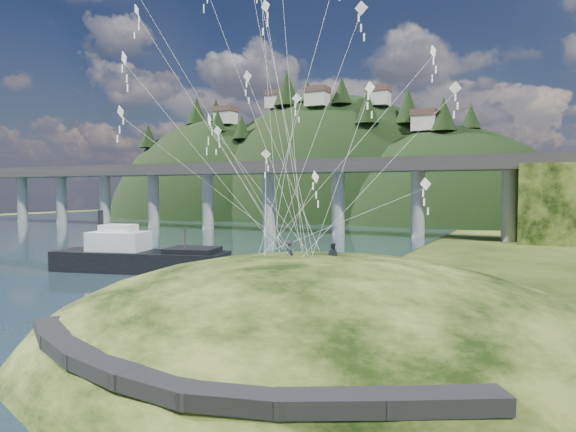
% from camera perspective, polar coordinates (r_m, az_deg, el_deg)
% --- Properties ---
extents(ground, '(320.00, 320.00, 0.00)m').
position_cam_1_polar(ground, '(32.47, -11.36, -12.76)').
color(ground, black).
rests_on(ground, ground).
extents(grass_hill, '(36.00, 32.00, 13.00)m').
position_cam_1_polar(grass_hill, '(30.72, 3.55, -16.56)').
color(grass_hill, black).
rests_on(grass_hill, ground).
extents(footpath, '(22.29, 5.84, 0.83)m').
position_cam_1_polar(footpath, '(20.14, -11.48, -16.44)').
color(footpath, black).
rests_on(footpath, ground).
extents(bridge, '(160.00, 11.00, 15.00)m').
position_cam_1_polar(bridge, '(105.21, 0.52, 3.42)').
color(bridge, '#2D2B2B').
rests_on(bridge, ground).
extents(far_ridge, '(153.00, 70.00, 94.50)m').
position_cam_1_polar(far_ridge, '(160.56, 3.07, -2.89)').
color(far_ridge, black).
rests_on(far_ridge, ground).
extents(work_barge, '(19.40, 9.50, 6.55)m').
position_cam_1_polar(work_barge, '(57.41, -16.35, -4.32)').
color(work_barge, black).
rests_on(work_barge, ground).
extents(wooden_dock, '(13.00, 4.47, 0.92)m').
position_cam_1_polar(wooden_dock, '(38.45, -12.47, -9.68)').
color(wooden_dock, '#311914').
rests_on(wooden_dock, ground).
extents(kite_flyers, '(3.15, 1.28, 1.67)m').
position_cam_1_polar(kite_flyers, '(29.61, 3.01, -2.87)').
color(kite_flyers, '#252832').
rests_on(kite_flyers, ground).
extents(kite_swarm, '(17.85, 17.12, 17.53)m').
position_cam_1_polar(kite_swarm, '(32.85, -2.09, 17.77)').
color(kite_swarm, white).
rests_on(kite_swarm, ground).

